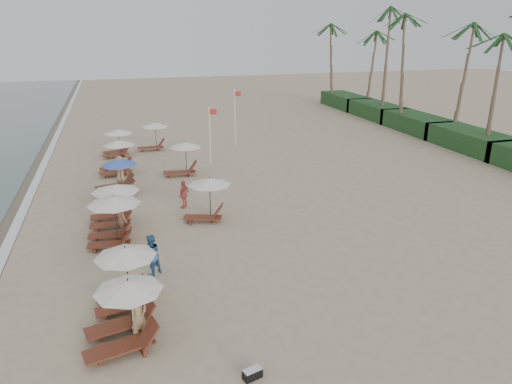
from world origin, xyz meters
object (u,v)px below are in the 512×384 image
object	(u,v)px
lounger_station_3	(112,204)
beachgoer_mid_b	(123,218)
lounger_station_1	(122,275)
lounger_station_0	(121,316)
lounger_station_5	(116,159)
beachgoer_near	(139,316)
flag_pole_near	(210,132)
inland_station_0	(207,195)
lounger_station_2	(111,220)
lounger_station_6	(116,143)
inland_station_1	(182,157)
inland_station_2	(153,134)
lounger_station_4	(116,178)
beachgoer_far_a	(184,194)
duffel_bag	(252,374)
beachgoer_mid_a	(151,255)
beachgoer_far_b	(120,169)

from	to	relation	value
lounger_station_3	beachgoer_mid_b	bearing A→B (deg)	-73.00
lounger_station_1	lounger_station_3	xyz separation A→B (m)	(-0.28, 7.92, -0.16)
lounger_station_0	lounger_station_3	xyz separation A→B (m)	(-0.17, 10.15, 0.09)
lounger_station_3	lounger_station_5	size ratio (longest dim) A/B	1.02
beachgoer_near	flag_pole_near	bearing A→B (deg)	33.10
inland_station_0	beachgoer_mid_b	xyz separation A→B (m)	(-4.26, -0.70, -0.49)
lounger_station_2	flag_pole_near	distance (m)	14.36
lounger_station_6	beachgoer_mid_b	size ratio (longest dim) A/B	1.44
lounger_station_5	flag_pole_near	world-z (taller)	flag_pole_near
inland_station_1	inland_station_2	distance (m)	7.76
lounger_station_0	lounger_station_4	bearing A→B (deg)	89.70
beachgoer_far_a	beachgoer_mid_b	bearing A→B (deg)	-11.99
beachgoer_mid_b	lounger_station_3	bearing A→B (deg)	-8.80
lounger_station_2	lounger_station_6	distance (m)	16.53
lounger_station_0	duffel_bag	size ratio (longest dim) A/B	4.46
beachgoer_mid_a	flag_pole_near	world-z (taller)	flag_pole_near
inland_station_2	lounger_station_3	bearing A→B (deg)	-102.60
lounger_station_1	lounger_station_4	xyz separation A→B (m)	(-0.04, 12.85, -0.28)
lounger_station_0	beachgoer_far_a	distance (m)	12.02
lounger_station_0	beachgoer_mid_b	xyz separation A→B (m)	(0.29, 8.64, -0.12)
beachgoer_mid_b	flag_pole_near	world-z (taller)	flag_pole_near
lounger_station_3	inland_station_0	world-z (taller)	inland_station_0
lounger_station_5	inland_station_2	bearing A→B (deg)	63.39
lounger_station_5	duffel_bag	size ratio (longest dim) A/B	4.32
beachgoer_mid_a	beachgoer_far_b	distance (m)	13.08
lounger_station_1	beachgoer_mid_a	size ratio (longest dim) A/B	1.38
lounger_station_4	beachgoer_far_b	xyz separation A→B (m)	(0.31, 2.25, -0.10)
beachgoer_mid_b	flag_pole_near	distance (m)	13.34
inland_station_1	lounger_station_2	bearing A→B (deg)	-115.52
inland_station_0	beachgoer_near	bearing A→B (deg)	-113.50
lounger_station_1	lounger_station_5	bearing A→B (deg)	89.67
beachgoer_far_a	lounger_station_0	bearing A→B (deg)	20.55
lounger_station_5	duffel_bag	world-z (taller)	lounger_station_5
lounger_station_2	beachgoer_mid_b	size ratio (longest dim) A/B	1.50
lounger_station_1	duffel_bag	distance (m)	6.11
lounger_station_0	beachgoer_mid_b	size ratio (longest dim) A/B	1.55
inland_station_1	beachgoer_mid_b	distance (m)	9.96
lounger_station_5	inland_station_2	xyz separation A→B (m)	(3.01, 6.01, 0.27)
lounger_station_0	lounger_station_5	xyz separation A→B (m)	(0.21, 19.31, 0.05)
lounger_station_2	beachgoer_mid_b	world-z (taller)	lounger_station_2
beachgoer_far_a	lounger_station_5	bearing A→B (deg)	-117.93
inland_station_1	beachgoer_far_a	distance (m)	6.29
beachgoer_mid_b	beachgoer_far_a	world-z (taller)	beachgoer_mid_b
lounger_station_4	lounger_station_5	distance (m)	4.23
beachgoer_mid_a	lounger_station_0	bearing A→B (deg)	38.28
inland_station_0	inland_station_2	xyz separation A→B (m)	(-1.33, 15.97, -0.05)
lounger_station_6	beachgoer_mid_b	world-z (taller)	lounger_station_6
flag_pole_near	inland_station_1	bearing A→B (deg)	-135.10
beachgoer_mid_a	beachgoer_far_a	size ratio (longest dim) A/B	1.08
lounger_station_0	beachgoer_near	size ratio (longest dim) A/B	1.56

